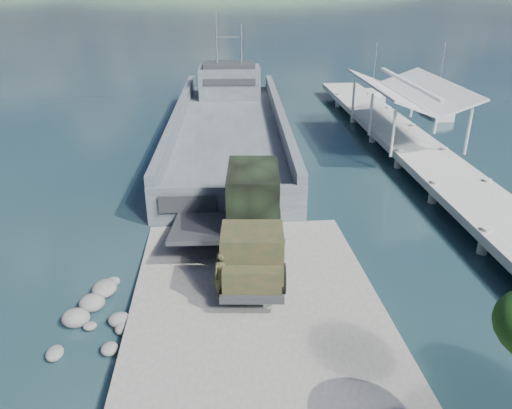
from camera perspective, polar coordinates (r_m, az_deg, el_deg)
name	(u,v)px	position (r m, az deg, el deg)	size (l,w,h in m)	color
ground	(257,316)	(20.39, 0.12, -12.64)	(1400.00, 1400.00, 0.00)	#19313C
boat_ramp	(259,327)	(19.45, 0.39, -13.84)	(10.00, 18.00, 0.50)	slate
shoreline_rocks	(101,317)	(21.27, -17.28, -12.15)	(3.20, 5.60, 0.90)	#585856
pier	(408,134)	(39.28, 16.98, 7.74)	(6.40, 44.00, 6.10)	gray
landing_craft	(229,134)	(40.21, -3.05, 8.01)	(9.93, 34.17, 10.05)	#43484F
military_truck	(253,220)	(22.42, -0.36, -1.74)	(3.28, 8.35, 3.78)	black
soldier	(223,283)	(19.68, -3.84, -8.98)	(0.71, 0.47, 1.94)	#22321B
sailboat_near	(436,111)	(52.31, 19.85, 10.03)	(2.03, 5.82, 6.98)	#BBBBBB
sailboat_far	(372,96)	(57.38, 13.15, 11.99)	(1.52, 5.07, 6.15)	#BBBBBB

